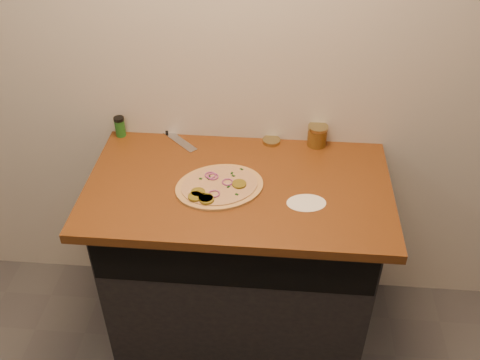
# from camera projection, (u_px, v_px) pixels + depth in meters

# --- Properties ---
(cabinet) EXTENTS (1.10, 0.60, 0.86)m
(cabinet) POSITION_uv_depth(u_px,v_px,m) (239.00, 261.00, 2.41)
(cabinet) COLOR black
(cabinet) RESTS_ON ground
(countertop) EXTENTS (1.20, 0.70, 0.04)m
(countertop) POSITION_uv_depth(u_px,v_px,m) (238.00, 187.00, 2.11)
(countertop) COLOR brown
(countertop) RESTS_ON cabinet
(pizza) EXTENTS (0.44, 0.44, 0.02)m
(pizza) POSITION_uv_depth(u_px,v_px,m) (219.00, 187.00, 2.07)
(pizza) COLOR tan
(pizza) RESTS_ON countertop
(chefs_knife) EXTENTS (0.24, 0.23, 0.02)m
(chefs_knife) POSITION_uv_depth(u_px,v_px,m) (170.00, 134.00, 2.38)
(chefs_knife) COLOR #B7BAC1
(chefs_knife) RESTS_ON countertop
(mason_jar_lid) EXTENTS (0.10, 0.10, 0.02)m
(mason_jar_lid) POSITION_uv_depth(u_px,v_px,m) (271.00, 141.00, 2.33)
(mason_jar_lid) COLOR tan
(mason_jar_lid) RESTS_ON countertop
(salsa_jar) EXTENTS (0.09, 0.09, 0.09)m
(salsa_jar) POSITION_uv_depth(u_px,v_px,m) (317.00, 135.00, 2.29)
(salsa_jar) COLOR maroon
(salsa_jar) RESTS_ON countertop
(spice_shaker) EXTENTS (0.05, 0.05, 0.09)m
(spice_shaker) POSITION_uv_depth(u_px,v_px,m) (120.00, 127.00, 2.35)
(spice_shaker) COLOR #1E5E1D
(spice_shaker) RESTS_ON countertop
(flour_spill) EXTENTS (0.17, 0.17, 0.00)m
(flour_spill) POSITION_uv_depth(u_px,v_px,m) (306.00, 203.00, 2.01)
(flour_spill) COLOR silver
(flour_spill) RESTS_ON countertop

